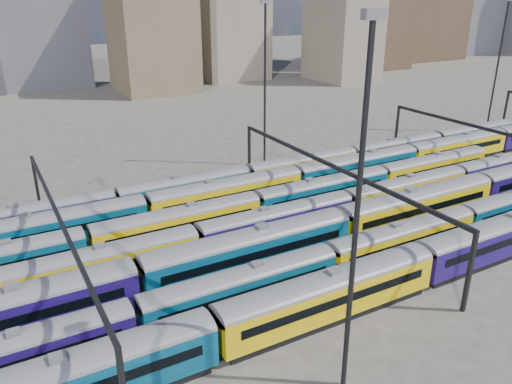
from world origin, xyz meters
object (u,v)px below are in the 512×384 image
rake_2 (250,247)px  mast_2 (358,208)px  rake_1 (402,236)px  rake_0 (329,291)px

rake_2 → mast_2: size_ratio=4.43×
rake_1 → mast_2: bearing=-145.1°
rake_1 → rake_2: rake_2 is taller
rake_0 → mast_2: mast_2 is taller
rake_1 → rake_2: (-15.63, 5.00, 0.49)m
rake_1 → rake_2: 16.42m
rake_2 → mast_2: bearing=-95.3°
rake_0 → rake_1: rake_0 is taller
rake_0 → rake_2: bearing=102.8°
rake_2 → rake_1: bearing=-17.7°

